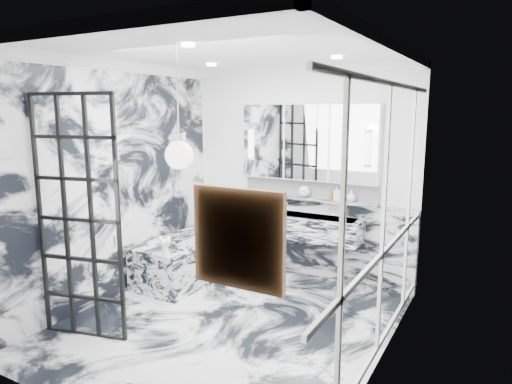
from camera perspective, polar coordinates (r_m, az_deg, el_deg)
The scene contains 25 objects.
floor at distance 5.09m, azimuth -3.35°, elevation -15.87°, with size 3.60×3.60×0.00m, color silver.
ceiling at distance 4.61m, azimuth -3.73°, elevation 17.19°, with size 3.60×3.60×0.00m, color white.
wall_back at distance 6.22m, azimuth 5.47°, elevation 2.42°, with size 3.60×3.60×0.00m, color white.
wall_front at distance 3.32m, azimuth -20.62°, elevation -5.05°, with size 3.60×3.60×0.00m, color white.
wall_left at distance 5.67m, azimuth -17.27°, elevation 1.24°, with size 3.60×3.60×0.00m, color white.
wall_right at distance 4.03m, azimuth 15.98°, elevation -2.17°, with size 3.60×3.60×0.00m, color white.
marble_clad_back at distance 6.38m, azimuth 5.24°, elevation -5.42°, with size 3.18×0.05×1.05m, color silver.
marble_clad_left at distance 5.67m, azimuth -17.13°, elevation 0.63°, with size 0.02×3.56×2.68m, color silver.
panel_molding at distance 4.06m, azimuth 15.63°, elevation -3.53°, with size 0.03×3.40×2.30m, color white.
soap_bottle_a at distance 5.95m, azimuth 10.73°, elevation -0.05°, with size 0.08×0.08×0.22m, color #8C5919.
soap_bottle_b at distance 5.97m, azimuth 10.11°, elevation -0.13°, with size 0.08×0.09×0.19m, color #4C4C51.
soap_bottle_c at distance 5.91m, azimuth 11.84°, elevation -0.46°, with size 0.12×0.12×0.15m, color silver.
face_pot at distance 6.13m, azimuth 6.07°, elevation 0.07°, with size 0.16×0.16×0.16m, color white.
amber_bottle at distance 6.00m, azimuth 9.37°, elevation -0.47°, with size 0.04×0.04×0.10m, color #8C5919.
flower_vase at distance 5.46m, azimuth -11.27°, elevation -7.35°, with size 0.08×0.08×0.12m, color silver.
crittall_door at distance 4.74m, azimuth -21.32°, elevation -3.24°, with size 0.88×0.04×2.39m, color black, non-canonical shape.
artwork at distance 2.55m, azimuth -2.24°, elevation -5.83°, with size 0.47×0.05×0.47m, color gold.
pendant_light at distance 3.53m, azimuth -9.57°, elevation 4.57°, with size 0.22×0.22×0.22m, color white.
trough_sink at distance 6.07m, azimuth 5.72°, elevation -4.23°, with size 1.60×0.45×0.30m, color silver.
ledge at distance 6.15m, azimuth 6.39°, elevation -0.82°, with size 1.90×0.14×0.04m, color silver.
subway_tile at distance 6.18m, azimuth 6.64°, elevation 0.51°, with size 1.90×0.03×0.23m, color white.
mirror_cabinet at distance 6.05m, azimuth 6.55°, elevation 6.18°, with size 1.90×0.16×1.00m, color white.
sconce_left at distance 6.34m, azimuth -0.69°, elevation 6.05°, with size 0.07×0.07×0.40m, color white.
sconce_right at distance 5.70m, azimuth 13.82°, elevation 5.30°, with size 0.07×0.07×0.40m, color white.
bathtub at distance 6.30m, azimuth -8.06°, elevation -8.05°, with size 0.75×1.65×0.55m, color silver.
Camera 1 is at (2.48, -3.85, 2.24)m, focal length 32.00 mm.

